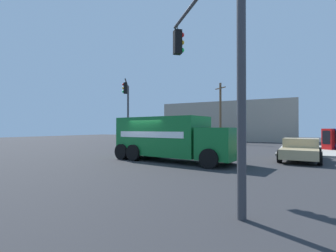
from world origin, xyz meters
name	(u,v)px	position (x,y,z in m)	size (l,w,h in m)	color
ground_plane	(152,160)	(0.00, 0.00, 0.00)	(100.00, 100.00, 0.00)	#2B2B2D
delivery_truck	(171,138)	(1.26, 0.22, 1.42)	(8.01, 3.73, 2.71)	#146B2D
traffic_light_primary	(211,49)	(5.97, -6.55, 4.25)	(3.51, 3.67, 6.43)	#38383D
traffic_light_secondary	(127,105)	(-6.58, 6.14, 4.25)	(2.83, 4.09, 6.44)	#38383D
pickup_tan	(301,149)	(8.31, 4.26, 0.73)	(2.50, 5.31, 1.38)	tan
vending_machine_red	(329,139)	(10.62, 12.74, 1.07)	(1.17, 1.14, 1.85)	red
utility_pole	(220,112)	(-1.09, 19.60, 4.23)	(1.81, 1.45, 8.19)	brown
building_backdrop	(228,122)	(-2.05, 27.41, 3.13)	(20.73, 6.00, 6.26)	gray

